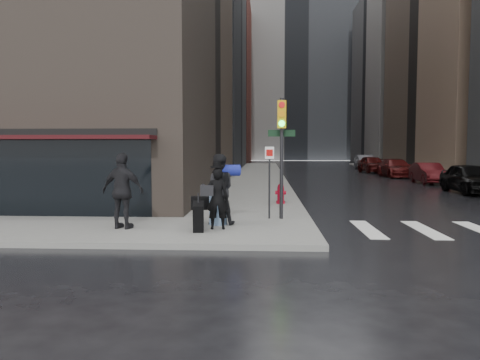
% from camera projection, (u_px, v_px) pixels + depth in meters
% --- Properties ---
extents(ground, '(140.00, 140.00, 0.00)m').
position_uv_depth(ground, '(244.00, 234.00, 12.58)').
color(ground, black).
rests_on(ground, ground).
extents(sidewalk_left, '(4.00, 50.00, 0.15)m').
position_uv_depth(sidewalk_left, '(259.00, 174.00, 39.47)').
color(sidewalk_left, slate).
rests_on(sidewalk_left, ground).
extents(sidewalk_right, '(3.00, 50.00, 0.15)m').
position_uv_depth(sidewalk_right, '(421.00, 175.00, 38.74)').
color(sidewalk_right, slate).
rests_on(sidewalk_right, ground).
extents(bldg_left_mid, '(22.00, 24.00, 34.00)m').
position_uv_depth(bldg_left_mid, '(139.00, 10.00, 49.95)').
color(bldg_left_mid, gray).
rests_on(bldg_left_mid, ground).
extents(bldg_left_far, '(22.00, 20.00, 26.00)m').
position_uv_depth(bldg_left_far, '(180.00, 80.00, 74.14)').
color(bldg_left_far, brown).
rests_on(bldg_left_far, ground).
extents(bldg_right_far, '(22.00, 20.00, 25.00)m').
position_uv_depth(bldg_right_far, '(440.00, 78.00, 68.08)').
color(bldg_right_far, gray).
rests_on(bldg_right_far, ground).
extents(bldg_distant, '(40.00, 12.00, 32.00)m').
position_uv_depth(bldg_distant, '(294.00, 75.00, 88.84)').
color(bldg_distant, gray).
rests_on(bldg_distant, ground).
extents(storefront, '(8.40, 1.11, 2.83)m').
position_uv_depth(storefront, '(25.00, 164.00, 14.73)').
color(storefront, black).
rests_on(storefront, ground).
extents(man_overcoat, '(0.94, 1.00, 1.83)m').
position_uv_depth(man_overcoat, '(213.00, 201.00, 12.43)').
color(man_overcoat, black).
rests_on(man_overcoat, ground).
extents(man_jeans, '(1.46, 0.89, 2.00)m').
position_uv_depth(man_jeans, '(218.00, 189.00, 13.25)').
color(man_jeans, black).
rests_on(man_jeans, ground).
extents(man_greycoat, '(1.28, 0.75, 2.05)m').
position_uv_depth(man_greycoat, '(123.00, 191.00, 12.55)').
color(man_greycoat, black).
rests_on(man_greycoat, ground).
extents(traffic_light, '(0.92, 0.43, 3.69)m').
position_uv_depth(traffic_light, '(281.00, 141.00, 14.16)').
color(traffic_light, black).
rests_on(traffic_light, ground).
extents(fire_hydrant, '(0.43, 0.34, 0.78)m').
position_uv_depth(fire_hydrant, '(281.00, 195.00, 18.24)').
color(fire_hydrant, '#AC0A20').
rests_on(fire_hydrant, ground).
extents(parked_car_1, '(1.87, 4.54, 1.54)m').
position_uv_depth(parked_car_1, '(470.00, 178.00, 23.79)').
color(parked_car_1, black).
rests_on(parked_car_1, ground).
extents(parked_car_2, '(1.49, 4.11, 1.35)m').
position_uv_depth(parked_car_2, '(428.00, 173.00, 30.30)').
color(parked_car_2, '#390B0E').
rests_on(parked_car_2, ground).
extents(parked_car_3, '(2.18, 5.00, 1.43)m').
position_uv_depth(parked_car_3, '(396.00, 168.00, 36.83)').
color(parked_car_3, '#450E0D').
rests_on(parked_car_3, ground).
extents(parked_car_4, '(2.19, 4.75, 1.58)m').
position_uv_depth(parked_car_4, '(372.00, 164.00, 43.36)').
color(parked_car_4, '#3A0C0B').
rests_on(parked_car_4, ground).
extents(parked_car_5, '(1.74, 4.71, 1.54)m').
position_uv_depth(parked_car_5, '(365.00, 162.00, 49.84)').
color(parked_car_5, '#48484D').
rests_on(parked_car_5, ground).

